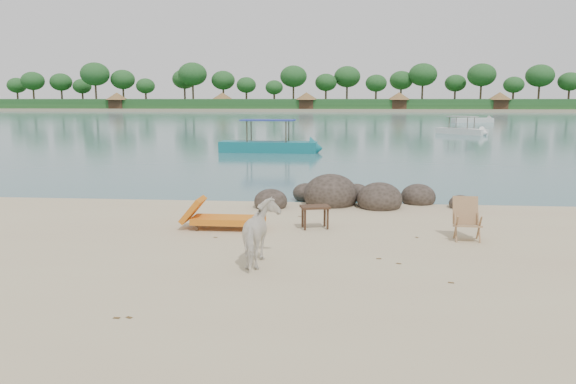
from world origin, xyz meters
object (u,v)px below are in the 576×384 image
at_px(side_table, 315,218).
at_px(boat_near, 268,125).
at_px(deck_chair, 468,221).
at_px(boulders, 350,197).
at_px(cow, 262,235).
at_px(lounge_chair, 228,217).

distance_m(side_table, boat_near, 20.43).
bearing_deg(boat_near, deck_chair, -68.91).
xyz_separation_m(boulders, boat_near, (-4.56, 16.80, 1.35)).
bearing_deg(deck_chair, boulders, 123.97).
height_order(boulders, side_table, boulders).
relative_size(cow, lounge_chair, 0.65).
bearing_deg(boulders, cow, -105.61).
relative_size(lounge_chair, boat_near, 0.33).
bearing_deg(boulders, side_table, -105.19).
bearing_deg(deck_chair, side_table, 168.52).
height_order(cow, lounge_chair, cow).
bearing_deg(side_table, boat_near, 86.19).
bearing_deg(deck_chair, cow, -150.25).
bearing_deg(lounge_chair, boat_near, 95.11).
distance_m(deck_chair, boat_near, 22.09).
bearing_deg(cow, boulders, -106.69).
bearing_deg(deck_chair, lounge_chair, 176.33).
xyz_separation_m(cow, boat_near, (-2.81, 23.06, 0.98)).
xyz_separation_m(cow, side_table, (0.87, 3.01, -0.32)).
distance_m(cow, deck_chair, 4.75).
relative_size(lounge_chair, deck_chair, 2.30).
height_order(side_table, boat_near, boat_near).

